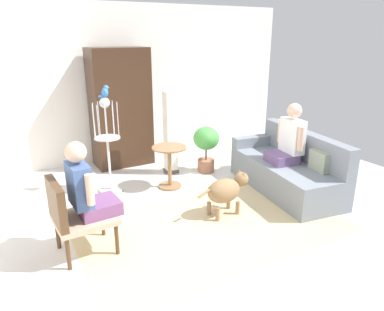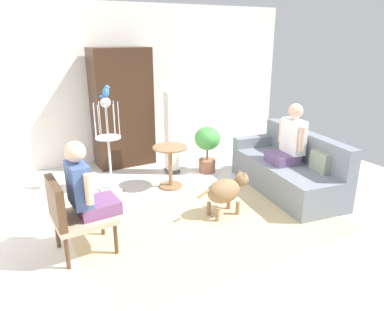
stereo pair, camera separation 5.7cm
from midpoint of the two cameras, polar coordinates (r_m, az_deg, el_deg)
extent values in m
plane|color=beige|center=(4.73, 3.78, -9.83)|extent=(7.29, 7.29, 0.00)
cube|color=silver|center=(6.91, -9.60, 11.23)|extent=(6.67, 0.12, 2.77)
cube|color=#C6B284|center=(4.53, 3.54, -11.12)|extent=(3.18, 1.93, 0.01)
cube|color=slate|center=(5.60, 14.83, -3.18)|extent=(1.08, 2.01, 0.45)
cube|color=slate|center=(5.65, 17.84, 1.43)|extent=(0.45, 1.92, 0.43)
cube|color=slate|center=(6.19, 10.50, 2.26)|extent=(0.83, 0.29, 0.17)
cube|color=gray|center=(5.24, 19.82, -0.94)|extent=(0.14, 0.33, 0.28)
cylinder|color=#4C331E|center=(4.41, -13.61, -9.96)|extent=(0.04, 0.04, 0.36)
cylinder|color=#4C331E|center=(4.03, -11.52, -12.72)|extent=(0.04, 0.04, 0.36)
cylinder|color=#4C331E|center=(4.31, -20.13, -11.33)|extent=(0.04, 0.04, 0.36)
cylinder|color=#4C331E|center=(3.92, -18.69, -14.34)|extent=(0.04, 0.04, 0.36)
cube|color=tan|center=(4.06, -16.25, -9.46)|extent=(0.63, 0.58, 0.06)
cube|color=#4C331E|center=(3.90, -20.32, -6.95)|extent=(0.10, 0.56, 0.44)
cube|color=#654B7A|center=(5.45, 14.34, -0.42)|extent=(0.43, 0.45, 0.14)
cube|color=white|center=(5.45, 15.96, 2.93)|extent=(0.24, 0.42, 0.49)
sphere|color=#DDB293|center=(5.37, 16.32, 6.77)|extent=(0.21, 0.21, 0.21)
cylinder|color=#DDB293|center=(5.24, 17.18, 2.47)|extent=(0.08, 0.08, 0.35)
cylinder|color=#DDB293|center=(5.61, 14.22, 3.78)|extent=(0.08, 0.08, 0.35)
cube|color=#754673|center=(4.05, -14.20, -7.75)|extent=(0.43, 0.40, 0.14)
cube|color=#3F598C|center=(3.89, -17.06, -4.35)|extent=(0.20, 0.39, 0.45)
sphere|color=#DDB293|center=(3.77, -17.56, 0.59)|extent=(0.21, 0.21, 0.21)
cylinder|color=#DDB293|center=(4.09, -17.38, -2.86)|extent=(0.08, 0.08, 0.32)
cylinder|color=#DDB293|center=(3.68, -15.56, -5.14)|extent=(0.08, 0.08, 0.32)
cylinder|color=olive|center=(5.41, -3.19, 1.28)|extent=(0.52, 0.52, 0.02)
cylinder|color=olive|center=(5.52, -3.13, -1.94)|extent=(0.06, 0.06, 0.62)
cylinder|color=olive|center=(5.63, -3.07, -4.77)|extent=(0.36, 0.36, 0.03)
ellipsoid|color=olive|center=(4.67, 5.38, -5.60)|extent=(0.49, 0.35, 0.31)
sphere|color=olive|center=(4.81, 8.15, -3.76)|extent=(0.19, 0.19, 0.19)
cone|color=olive|center=(4.81, 7.83, -2.53)|extent=(0.06, 0.06, 0.06)
cone|color=olive|center=(4.74, 8.58, -2.88)|extent=(0.06, 0.06, 0.06)
cylinder|color=olive|center=(4.48, 2.22, -6.05)|extent=(0.18, 0.05, 0.10)
cylinder|color=olive|center=(4.94, 6.12, -7.40)|extent=(0.06, 0.06, 0.18)
cylinder|color=olive|center=(4.81, 7.54, -8.21)|extent=(0.06, 0.06, 0.18)
cylinder|color=olive|center=(4.76, 3.01, -8.38)|extent=(0.06, 0.06, 0.18)
cylinder|color=olive|center=(4.63, 4.39, -9.26)|extent=(0.06, 0.06, 0.18)
cylinder|color=silver|center=(5.64, -12.20, -5.16)|extent=(0.36, 0.36, 0.03)
cylinder|color=silver|center=(5.49, -12.48, -1.41)|extent=(0.04, 0.04, 0.82)
cylinder|color=silver|center=(5.37, -12.79, 2.79)|extent=(0.37, 0.37, 0.02)
cylinder|color=silver|center=(5.35, -11.18, 5.73)|extent=(0.01, 0.01, 0.50)
cylinder|color=silver|center=(5.44, -11.86, 5.89)|extent=(0.01, 0.01, 0.50)
cylinder|color=silver|center=(5.47, -12.94, 5.89)|extent=(0.01, 0.01, 0.50)
cylinder|color=silver|center=(5.45, -14.04, 5.75)|extent=(0.01, 0.01, 0.50)
cylinder|color=silver|center=(5.37, -14.76, 5.50)|extent=(0.01, 0.01, 0.50)
cylinder|color=silver|center=(5.26, -14.83, 5.23)|extent=(0.01, 0.01, 0.50)
cylinder|color=silver|center=(5.17, -14.18, 5.06)|extent=(0.01, 0.01, 0.50)
cylinder|color=silver|center=(5.13, -13.04, 5.05)|extent=(0.01, 0.01, 0.50)
cylinder|color=silver|center=(5.16, -11.89, 5.21)|extent=(0.01, 0.01, 0.50)
cylinder|color=silver|center=(5.25, -11.18, 5.47)|extent=(0.01, 0.01, 0.50)
sphere|color=silver|center=(5.25, -13.19, 8.13)|extent=(0.15, 0.15, 0.15)
ellipsoid|color=blue|center=(5.24, -13.13, 9.70)|extent=(0.09, 0.10, 0.14)
sphere|color=blue|center=(5.23, -12.97, 10.41)|extent=(0.07, 0.07, 0.07)
cone|color=#D8BF4C|center=(5.24, -12.60, 10.45)|extent=(0.03, 0.02, 0.02)
ellipsoid|color=blue|center=(5.23, -13.51, 9.10)|extent=(0.12, 0.03, 0.04)
cylinder|color=#996047|center=(6.21, 2.65, -1.55)|extent=(0.29, 0.29, 0.21)
cylinder|color=brown|center=(6.14, 2.68, 0.25)|extent=(0.03, 0.03, 0.20)
ellipsoid|color=green|center=(6.06, 2.72, 2.72)|extent=(0.44, 0.44, 0.39)
cube|color=#4C4742|center=(6.19, -2.88, -2.38)|extent=(0.20, 0.20, 0.06)
cube|color=white|center=(5.98, -2.98, 3.79)|extent=(0.18, 0.18, 1.32)
cube|color=#382316|center=(6.48, -10.72, 7.40)|extent=(0.99, 0.56, 2.04)
camera|label=1|loc=(0.03, -89.64, 0.12)|focal=33.82mm
camera|label=2|loc=(0.03, 90.36, -0.12)|focal=33.82mm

